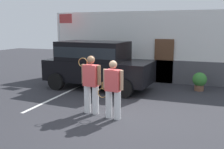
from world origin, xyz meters
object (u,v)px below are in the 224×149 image
Objects in this scene: potted_plant_by_porch at (200,81)px; flag_pole at (62,34)px; parked_suv at (96,62)px; tennis_player_woman at (113,89)px; tennis_player_man at (91,84)px.

flag_pole is at bearing 176.12° from potted_plant_by_porch.
parked_suv is 2.75× the size of tennis_player_woman.
parked_suv is 4.46m from potted_plant_by_porch.
parked_suv is at bearing -165.71° from potted_plant_by_porch.
tennis_player_man is at bearing -126.38° from potted_plant_by_porch.
parked_suv is 6.07× the size of potted_plant_by_porch.
tennis_player_man is at bearing -65.36° from parked_suv.
potted_plant_by_porch is at bearing -110.20° from tennis_player_woman.
tennis_player_woman is at bearing -47.30° from flag_pole.
parked_suv is 1.41× the size of flag_pole.
potted_plant_by_porch is 0.23× the size of flag_pole.
tennis_player_man reaches higher than tennis_player_woman.
tennis_player_woman is at bearing 171.95° from tennis_player_man.
tennis_player_woman is (0.79, -0.22, -0.05)m from tennis_player_man.
tennis_player_woman reaches higher than potted_plant_by_porch.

